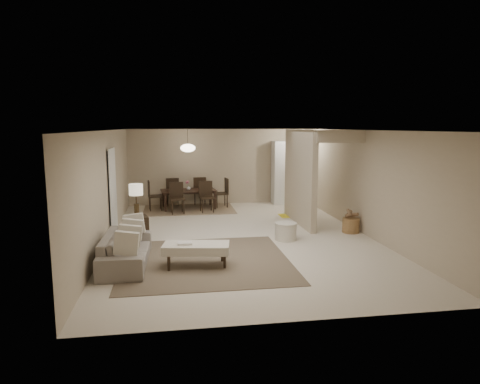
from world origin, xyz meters
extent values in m
plane|color=beige|center=(0.00, 0.00, 0.00)|extent=(9.00, 9.00, 0.00)
plane|color=white|center=(0.00, 0.00, 2.50)|extent=(9.00, 9.00, 0.00)
plane|color=tan|center=(0.00, 4.50, 1.25)|extent=(6.00, 0.00, 6.00)
plane|color=tan|center=(-3.00, 0.00, 1.25)|extent=(0.00, 9.00, 9.00)
plane|color=tan|center=(3.00, 0.00, 1.25)|extent=(0.00, 9.00, 9.00)
cube|color=tan|center=(1.80, 1.25, 1.25)|extent=(0.15, 2.50, 2.50)
cube|color=black|center=(-2.97, 0.60, 1.02)|extent=(0.04, 0.90, 2.04)
cube|color=silver|center=(2.35, 4.15, 1.05)|extent=(1.20, 0.55, 2.10)
cylinder|color=white|center=(2.30, 3.20, 2.46)|extent=(0.44, 0.44, 0.05)
cube|color=brown|center=(-0.95, -1.71, 0.01)|extent=(3.20, 3.20, 0.01)
imported|color=gray|center=(-2.45, -1.71, 0.30)|extent=(2.05, 0.84, 0.60)
cube|color=beige|center=(-1.15, -2.01, 0.35)|extent=(1.29, 0.74, 0.16)
cylinder|color=black|center=(-1.65, -2.21, 0.14)|extent=(0.05, 0.05, 0.27)
cylinder|color=black|center=(-0.64, -2.21, 0.14)|extent=(0.05, 0.05, 0.27)
cylinder|color=black|center=(-1.65, -1.80, 0.14)|extent=(0.05, 0.05, 0.27)
cylinder|color=black|center=(-0.64, -1.80, 0.14)|extent=(0.05, 0.05, 0.27)
cube|color=black|center=(-2.40, 0.30, 0.26)|extent=(0.57, 0.57, 0.51)
cylinder|color=#43331D|center=(-2.40, 0.30, 0.66)|extent=(0.12, 0.12, 0.30)
cylinder|color=#43331D|center=(-2.40, 0.30, 0.94)|extent=(0.03, 0.03, 0.26)
cylinder|color=#F3E4C1|center=(-2.40, 0.30, 1.14)|extent=(0.32, 0.32, 0.26)
cylinder|color=beige|center=(0.99, -0.43, 0.20)|extent=(0.51, 0.51, 0.40)
cylinder|color=brown|center=(2.75, 0.00, 0.18)|extent=(0.42, 0.42, 0.35)
cube|color=#8D7657|center=(-1.07, 3.70, 0.01)|extent=(2.80, 2.10, 0.01)
imported|color=black|center=(-1.07, 3.70, 0.30)|extent=(1.80, 1.14, 0.60)
imported|color=silver|center=(-1.07, 3.70, 0.67)|extent=(0.13, 0.13, 0.13)
cube|color=yellow|center=(1.97, 2.15, 0.01)|extent=(0.94, 0.59, 0.01)
cylinder|color=#43331D|center=(-1.07, 3.70, 2.25)|extent=(0.02, 0.02, 0.50)
ellipsoid|color=#FFEAC6|center=(-1.07, 3.70, 1.92)|extent=(0.46, 0.46, 0.25)
camera|label=1|loc=(-1.53, -9.71, 2.59)|focal=32.00mm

